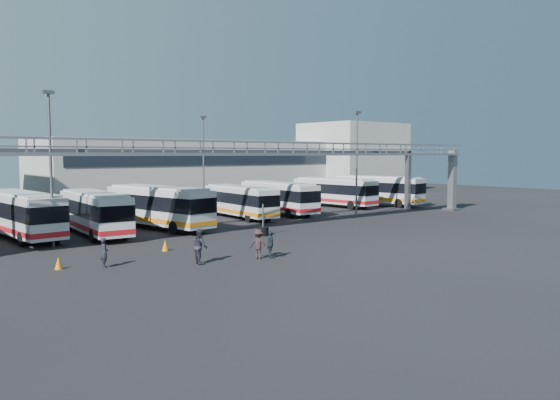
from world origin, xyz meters
TOP-DOWN VIEW (x-y plane):
  - ground at (0.00, 0.00)m, footprint 140.00×140.00m
  - gantry at (0.00, 5.87)m, footprint 51.40×5.15m
  - warehouse at (12.00, 38.00)m, footprint 42.00×14.00m
  - building_right at (38.00, 32.00)m, footprint 14.00×12.00m
  - light_pole_left at (-16.00, 8.00)m, footprint 0.70×0.35m
  - light_pole_mid at (12.00, 7.00)m, footprint 0.70×0.35m
  - light_pole_back at (4.00, 22.00)m, footprint 0.70×0.35m
  - bus_1 at (-16.70, 13.05)m, footprint 3.33×11.27m
  - bus_2 at (-11.97, 11.37)m, footprint 3.35×10.97m
  - bus_3 at (-6.53, 11.69)m, footprint 4.35×11.71m
  - bus_5 at (2.90, 13.57)m, footprint 3.09×10.30m
  - bus_6 at (7.99, 14.04)m, footprint 3.37×10.97m
  - bus_8 at (18.00, 16.08)m, footprint 3.37×11.11m
  - bus_9 at (23.26, 14.17)m, footprint 4.53×11.78m
  - pedestrian_a at (-15.90, -0.60)m, footprint 0.51×0.66m
  - pedestrian_b at (-11.35, -2.94)m, footprint 0.90×1.07m
  - pedestrian_c at (-7.97, -3.88)m, footprint 1.22×1.27m
  - pedestrian_d at (-7.35, -4.22)m, footprint 0.78×1.03m
  - cone_left at (-17.98, 0.50)m, footprint 0.48×0.48m
  - cone_right at (-10.98, 1.95)m, footprint 0.53×0.53m
  - tire_stack at (-2.21, 3.24)m, footprint 0.84×0.84m

SIDE VIEW (x-z plane):
  - ground at x=0.00m, z-range 0.00..0.00m
  - cone_left at x=-17.98m, z-range 0.00..0.66m
  - cone_right at x=-10.98m, z-range 0.00..0.69m
  - tire_stack at x=-2.21m, z-range -0.79..1.60m
  - pedestrian_a at x=-15.90m, z-range 0.00..1.63m
  - pedestrian_d at x=-7.35m, z-range 0.00..1.63m
  - pedestrian_c at x=-7.97m, z-range 0.00..1.73m
  - pedestrian_b at x=-11.35m, z-range 0.00..1.96m
  - bus_5 at x=2.90m, z-range 0.16..3.25m
  - bus_6 at x=7.99m, z-range 0.17..3.46m
  - bus_2 at x=-11.97m, z-range 0.17..3.46m
  - bus_8 at x=18.00m, z-range 0.18..3.50m
  - bus_1 at x=-16.70m, z-range 0.18..3.56m
  - bus_3 at x=-6.53m, z-range 0.19..3.66m
  - bus_9 at x=23.26m, z-range 0.19..3.68m
  - warehouse at x=12.00m, z-range 0.00..8.00m
  - building_right at x=38.00m, z-range 0.00..11.00m
  - gantry at x=0.00m, z-range 1.96..9.06m
  - light_pole_left at x=-16.00m, z-range 0.62..10.83m
  - light_pole_mid at x=12.00m, z-range 0.62..10.83m
  - light_pole_back at x=4.00m, z-range 0.62..10.83m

